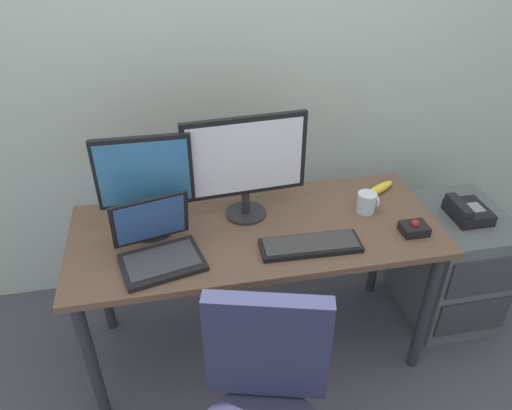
{
  "coord_description": "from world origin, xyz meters",
  "views": [
    {
      "loc": [
        -0.33,
        -1.65,
        1.98
      ],
      "look_at": [
        0.0,
        0.0,
        0.86
      ],
      "focal_mm": 34.08,
      "sensor_mm": 36.0,
      "label": 1
    }
  ],
  "objects": [
    {
      "name": "banana",
      "position": [
        0.64,
        0.17,
        0.76
      ],
      "size": [
        0.19,
        0.13,
        0.04
      ],
      "primitive_type": "ellipsoid",
      "rotation": [
        0.0,
        0.0,
        0.51
      ],
      "color": "yellow",
      "rests_on": "desk"
    },
    {
      "name": "desk_phone",
      "position": [
        1.05,
        0.05,
        0.66
      ],
      "size": [
        0.17,
        0.2,
        0.09
      ],
      "color": "black",
      "rests_on": "file_cabinet"
    },
    {
      "name": "file_cabinet",
      "position": [
        1.06,
        0.06,
        0.31
      ],
      "size": [
        0.42,
        0.53,
        0.62
      ],
      "color": "#535B5B",
      "rests_on": "ground"
    },
    {
      "name": "trackball_mouse",
      "position": [
        0.65,
        -0.16,
        0.76
      ],
      "size": [
        0.11,
        0.09,
        0.07
      ],
      "color": "black",
      "rests_on": "desk"
    },
    {
      "name": "desk",
      "position": [
        0.0,
        0.0,
        0.65
      ],
      "size": [
        1.58,
        0.65,
        0.74
      ],
      "color": "brown",
      "rests_on": "ground"
    },
    {
      "name": "laptop",
      "position": [
        -0.41,
        -0.12,
        0.79
      ],
      "size": [
        0.36,
        0.33,
        0.24
      ],
      "color": "black",
      "rests_on": "desk"
    },
    {
      "name": "coffee_mug",
      "position": [
        0.51,
        0.03,
        0.78
      ],
      "size": [
        0.09,
        0.08,
        0.09
      ],
      "color": "silver",
      "rests_on": "desk"
    },
    {
      "name": "back_wall",
      "position": [
        0.0,
        0.68,
        1.4
      ],
      "size": [
        6.0,
        0.1,
        2.8
      ],
      "primitive_type": "cube",
      "color": "#B7C4B7",
      "rests_on": "ground"
    },
    {
      "name": "ground_plane",
      "position": [
        0.0,
        0.0,
        0.0
      ],
      "size": [
        8.0,
        8.0,
        0.0
      ],
      "primitive_type": "plane",
      "color": "#454551"
    },
    {
      "name": "monitor_main",
      "position": [
        -0.02,
        0.11,
        1.0
      ],
      "size": [
        0.53,
        0.18,
        0.47
      ],
      "color": "#262628",
      "rests_on": "desk"
    },
    {
      "name": "keyboard",
      "position": [
        0.19,
        -0.17,
        0.75
      ],
      "size": [
        0.41,
        0.15,
        0.03
      ],
      "color": "black",
      "rests_on": "desk"
    },
    {
      "name": "monitor_side",
      "position": [
        -0.44,
        0.07,
        0.99
      ],
      "size": [
        0.39,
        0.18,
        0.44
      ],
      "color": "#262628",
      "rests_on": "desk"
    }
  ]
}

